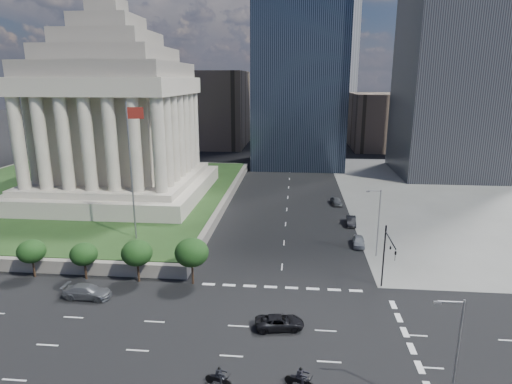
# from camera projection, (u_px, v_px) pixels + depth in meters

# --- Properties ---
(ground) EXTENTS (500.00, 500.00, 0.00)m
(ground) POSITION_uv_depth(u_px,v_px,m) (291.00, 161.00, 135.61)
(ground) COLOR black
(ground) RESTS_ON ground
(sidewalk_ne) EXTENTS (68.00, 90.00, 0.03)m
(sidewalk_ne) POSITION_uv_depth(u_px,v_px,m) (500.00, 198.00, 92.91)
(sidewalk_ne) COLOR slate
(sidewalk_ne) RESTS_ON ground
(plaza_terrace) EXTENTS (66.00, 70.00, 1.80)m
(plaza_terrace) POSITION_uv_depth(u_px,v_px,m) (77.00, 195.00, 91.34)
(plaza_terrace) COLOR #676058
(plaza_terrace) RESTS_ON ground
(plaza_lawn) EXTENTS (64.00, 68.00, 0.10)m
(plaza_lawn) POSITION_uv_depth(u_px,v_px,m) (76.00, 191.00, 91.10)
(plaza_lawn) COLOR #213A18
(plaza_lawn) RESTS_ON plaza_terrace
(war_memorial) EXTENTS (34.00, 34.00, 39.00)m
(war_memorial) POSITION_uv_depth(u_px,v_px,m) (114.00, 98.00, 83.20)
(war_memorial) COLOR #A29688
(war_memorial) RESTS_ON plaza_lawn
(flagpole) EXTENTS (2.52, 0.24, 20.00)m
(flagpole) POSITION_uv_depth(u_px,v_px,m) (132.00, 165.00, 61.09)
(flagpole) COLOR slate
(flagpole) RESTS_ON plaza_lawn
(tree_row) EXTENTS (53.00, 4.00, 6.00)m
(tree_row) POSITION_uv_depth(u_px,v_px,m) (6.00, 254.00, 55.28)
(tree_row) COLOR black
(tree_row) RESTS_ON ground
(midrise_glass) EXTENTS (26.00, 26.00, 60.00)m
(midrise_glass) POSITION_uv_depth(u_px,v_px,m) (300.00, 61.00, 122.98)
(midrise_glass) COLOR black
(midrise_glass) RESTS_ON ground
(building_filler_ne) EXTENTS (20.00, 30.00, 20.00)m
(building_filler_ne) POSITION_uv_depth(u_px,v_px,m) (379.00, 121.00, 159.04)
(building_filler_ne) COLOR brown
(building_filler_ne) RESTS_ON ground
(building_filler_nw) EXTENTS (24.00, 30.00, 28.00)m
(building_filler_nw) POSITION_uv_depth(u_px,v_px,m) (214.00, 109.00, 163.67)
(building_filler_nw) COLOR brown
(building_filler_nw) RESTS_ON ground
(traffic_signal_ne) EXTENTS (0.30, 5.74, 8.00)m
(traffic_signal_ne) POSITION_uv_depth(u_px,v_px,m) (387.00, 253.00, 50.05)
(traffic_signal_ne) COLOR black
(traffic_signal_ne) RESTS_ON ground
(street_lamp_south) EXTENTS (2.13, 0.22, 10.00)m
(street_lamp_south) POSITION_uv_depth(u_px,v_px,m) (455.00, 354.00, 30.90)
(street_lamp_south) COLOR slate
(street_lamp_south) RESTS_ON ground
(street_lamp_north) EXTENTS (2.13, 0.22, 10.00)m
(street_lamp_north) POSITION_uv_depth(u_px,v_px,m) (378.00, 219.00, 60.75)
(street_lamp_north) COLOR slate
(street_lamp_north) RESTS_ON ground
(pickup_truck) EXTENTS (5.35, 3.10, 1.40)m
(pickup_truck) POSITION_uv_depth(u_px,v_px,m) (280.00, 322.00, 43.97)
(pickup_truck) COLOR black
(pickup_truck) RESTS_ON ground
(suv_grey) EXTENTS (2.38, 5.67, 1.63)m
(suv_grey) POSITION_uv_depth(u_px,v_px,m) (87.00, 292.00, 50.09)
(suv_grey) COLOR #515358
(suv_grey) RESTS_ON ground
(parked_sedan_near) EXTENTS (2.10, 4.50, 1.49)m
(parked_sedan_near) POSITION_uv_depth(u_px,v_px,m) (359.00, 241.00, 65.84)
(parked_sedan_near) COLOR #9A9DA3
(parked_sedan_near) RESTS_ON ground
(parked_sedan_mid) EXTENTS (1.89, 4.66, 1.50)m
(parked_sedan_mid) POSITION_uv_depth(u_px,v_px,m) (351.00, 221.00, 75.32)
(parked_sedan_mid) COLOR black
(parked_sedan_mid) RESTS_ON ground
(parked_sedan_far) EXTENTS (4.80, 2.52, 1.56)m
(parked_sedan_far) POSITION_uv_depth(u_px,v_px,m) (336.00, 201.00, 87.56)
(parked_sedan_far) COLOR #4C4F53
(parked_sedan_far) RESTS_ON ground
(motorcycle_lead) EXTENTS (2.68, 1.54, 1.93)m
(motorcycle_lead) POSITION_uv_depth(u_px,v_px,m) (299.00, 377.00, 35.48)
(motorcycle_lead) COLOR black
(motorcycle_lead) RESTS_ON ground
(motorcycle_trail) EXTENTS (2.50, 1.28, 1.80)m
(motorcycle_trail) POSITION_uv_depth(u_px,v_px,m) (218.00, 376.00, 35.71)
(motorcycle_trail) COLOR black
(motorcycle_trail) RESTS_ON ground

